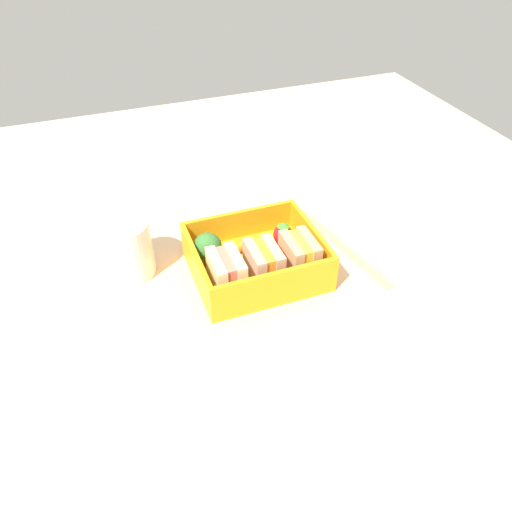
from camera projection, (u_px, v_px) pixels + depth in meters
The scene contains 12 objects.
ground_plane at pixel (256, 277), 67.30cm from camera, with size 120.00×120.00×2.00cm, color #DFB78B.
bento_tray at pixel (256, 268), 66.28cm from camera, with size 16.47×14.14×1.20cm, color orange.
bento_rim at pixel (256, 253), 64.59cm from camera, with size 16.47×14.14×4.17cm.
sandwich_left at pixel (299, 255), 63.69cm from camera, with size 3.69×5.55×4.83cm.
sandwich_center_left at pixel (264, 263), 62.36cm from camera, with size 3.69×5.55×4.83cm.
sandwich_center at pixel (227, 272), 61.04cm from camera, with size 3.69×5.55×4.83cm.
strawberry_far_left at pixel (283, 234), 68.73cm from camera, with size 2.76×2.76×3.36cm.
carrot_stick_far_left at pixel (258, 243), 68.21cm from camera, with size 1.56×1.56×4.50cm, color orange.
carrot_stick_left at pixel (237, 249), 67.50cm from camera, with size 1.30×1.30×4.23cm, color orange.
broccoli_floret at pixel (208, 247), 64.80cm from camera, with size 3.74×3.74×4.44cm.
chopstick_pair at pixel (342, 245), 70.67cm from camera, with size 4.96×20.12×0.70cm.
drinking_glass at pixel (126, 248), 64.21cm from camera, with size 6.74×6.74×7.86cm, color white.
Camera 1 is at (17.59, 47.18, 43.74)cm, focal length 35.00 mm.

